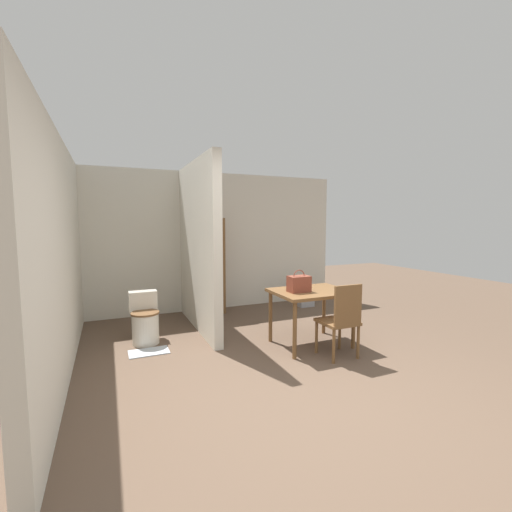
# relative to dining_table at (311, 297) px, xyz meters

# --- Properties ---
(ground_plane) EXTENTS (16.00, 16.00, 0.00)m
(ground_plane) POSITION_rel_dining_table_xyz_m (-0.73, -1.24, -0.64)
(ground_plane) COLOR brown
(wall_back) EXTENTS (5.16, 0.12, 2.50)m
(wall_back) POSITION_rel_dining_table_xyz_m (-0.73, 2.40, 0.61)
(wall_back) COLOR beige
(wall_back) RESTS_ON ground_plane
(wall_left) EXTENTS (0.12, 4.58, 2.50)m
(wall_left) POSITION_rel_dining_table_xyz_m (-2.87, 0.55, 0.61)
(wall_left) COLOR beige
(wall_left) RESTS_ON ground_plane
(partition_wall) EXTENTS (0.12, 2.06, 2.50)m
(partition_wall) POSITION_rel_dining_table_xyz_m (-1.17, 1.31, 0.61)
(partition_wall) COLOR beige
(partition_wall) RESTS_ON ground_plane
(dining_table) EXTENTS (0.98, 0.77, 0.73)m
(dining_table) POSITION_rel_dining_table_xyz_m (0.00, 0.00, 0.00)
(dining_table) COLOR brown
(dining_table) RESTS_ON ground_plane
(wooden_chair) EXTENTS (0.41, 0.41, 0.90)m
(wooden_chair) POSITION_rel_dining_table_xyz_m (0.08, -0.52, -0.16)
(wooden_chair) COLOR brown
(wooden_chair) RESTS_ON ground_plane
(toilet) EXTENTS (0.37, 0.52, 0.66)m
(toilet) POSITION_rel_dining_table_xyz_m (-1.99, 0.97, -0.34)
(toilet) COLOR silver
(toilet) RESTS_ON ground_plane
(handbag) EXTENTS (0.27, 0.18, 0.28)m
(handbag) POSITION_rel_dining_table_xyz_m (-0.20, -0.01, 0.19)
(handbag) COLOR brown
(handbag) RESTS_ON dining_table
(wooden_cabinet) EXTENTS (0.47, 0.43, 1.68)m
(wooden_cabinet) POSITION_rel_dining_table_xyz_m (-0.77, 2.12, 0.20)
(wooden_cabinet) COLOR brown
(wooden_cabinet) RESTS_ON ground_plane
(bath_mat) EXTENTS (0.48, 0.28, 0.01)m
(bath_mat) POSITION_rel_dining_table_xyz_m (-1.99, 0.56, -0.63)
(bath_mat) COLOR #B2BCC6
(bath_mat) RESTS_ON ground_plane
(space_heater) EXTENTS (0.29, 0.21, 0.43)m
(space_heater) POSITION_rel_dining_table_xyz_m (1.03, 1.81, -0.42)
(space_heater) COLOR #9E9EA3
(space_heater) RESTS_ON ground_plane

